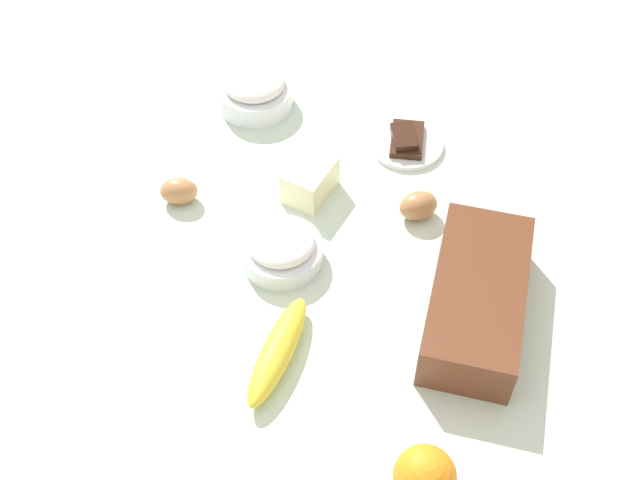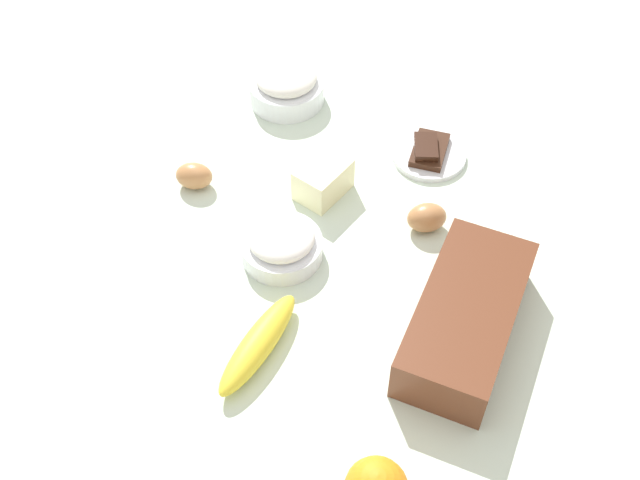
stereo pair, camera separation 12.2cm
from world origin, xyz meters
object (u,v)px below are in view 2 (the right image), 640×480
Objects in this scene: sugar_bowl at (281,243)px; egg_beside_bowl at (427,218)px; loaf_pan at (466,317)px; butter_block at (323,180)px; banana at (258,344)px; flour_bowl at (287,85)px; chocolate_plate at (429,153)px; egg_near_butter at (194,176)px.

egg_beside_bowl is (-0.17, 0.16, -0.00)m from sugar_bowl.
butter_block is at bearing -121.25° from loaf_pan.
banana is (0.19, -0.23, -0.02)m from loaf_pan.
banana is 2.11× the size of butter_block.
butter_block is (0.16, 0.18, -0.00)m from flour_bowl.
flour_bowl is 0.37m from sugar_bowl.
flour_bowl is 1.07× the size of chocolate_plate.
egg_beside_bowl is (-0.02, 0.18, -0.01)m from butter_block.
sugar_bowl is 0.67× the size of banana.
egg_beside_bowl is at bearing 69.03° from flour_bowl.
sugar_bowl is 2.06× the size of egg_near_butter.
sugar_bowl reaches higher than chocolate_plate.
egg_near_butter is (-0.21, -0.28, 0.00)m from banana.
flour_bowl is 2.23× the size of egg_near_butter.
sugar_bowl is 0.24m from egg_beside_bowl.
butter_block is 0.18m from egg_beside_bowl.
egg_near_butter is at bearing -102.36° from sugar_bowl.
butter_block is at bearing 48.36° from flour_bowl.
flour_bowl is 0.73× the size of banana.
chocolate_plate is at bearing 177.87° from banana.
chocolate_plate is at bearing -154.08° from loaf_pan.
egg_near_butter is (0.27, -0.01, -0.01)m from flour_bowl.
egg_near_butter is (0.10, -0.19, -0.01)m from butter_block.
banana reaches higher than chocolate_plate.
chocolate_plate is at bearing 132.41° from egg_near_butter.
flour_bowl is at bearing -88.62° from chocolate_plate.
loaf_pan is 0.37m from chocolate_plate.
banana is at bearing 53.24° from egg_near_butter.
flour_bowl reaches higher than sugar_bowl.
loaf_pan is 4.79× the size of egg_near_butter.
loaf_pan is 0.30m from banana.
chocolate_plate is (-0.15, -0.07, -0.01)m from egg_beside_bowl.
banana is at bearing 16.23° from butter_block.
flour_bowl is 0.39m from egg_beside_bowl.
butter_block is at bearing 118.39° from egg_near_butter.
banana is at bearing 23.82° from sugar_bowl.
egg_beside_bowl is 0.16m from chocolate_plate.
loaf_pan is at bearing 93.80° from sugar_bowl.
loaf_pan reaches higher than flour_bowl.
egg_beside_bowl is (-0.13, 0.37, 0.00)m from egg_near_butter.
butter_block is 1.41× the size of egg_beside_bowl.
flour_bowl reaches higher than egg_near_butter.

